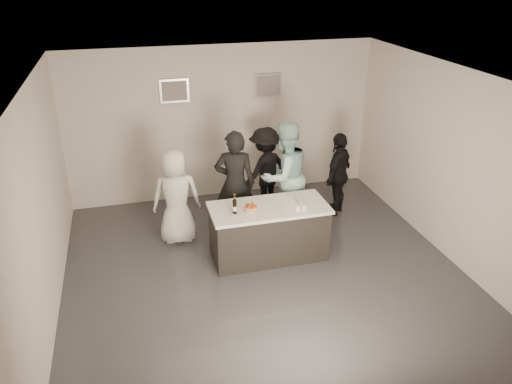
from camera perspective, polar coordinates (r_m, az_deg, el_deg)
floor at (r=7.84m, az=0.96°, el=-9.15°), size 6.00×6.00×0.00m
ceiling at (r=6.62m, az=1.14°, el=12.81°), size 6.00×6.00×0.00m
wall_back at (r=9.83m, az=-3.80°, el=7.87°), size 6.00×0.04×3.00m
wall_front at (r=4.70m, az=11.41°, el=-13.84°), size 6.00×0.04×3.00m
wall_left at (r=6.97m, az=-23.41°, el=-1.80°), size 0.04×6.00×3.00m
wall_right at (r=8.37m, az=21.22°, el=3.02°), size 0.04×6.00×3.00m
picture_left at (r=9.49m, az=-9.32°, el=11.35°), size 0.54×0.04×0.44m
picture_right at (r=9.83m, az=1.39°, el=12.14°), size 0.54×0.04×0.44m
bar_counter at (r=8.01m, az=1.46°, el=-4.54°), size 1.86×0.86×0.90m
cake at (r=7.63m, az=-0.61°, el=-1.98°), size 0.20×0.20×0.08m
beer_bottle_a at (r=7.63m, az=-2.46°, el=-1.21°), size 0.07×0.07×0.26m
beer_bottle_b at (r=7.53m, az=-2.44°, el=-1.57°), size 0.07×0.07×0.26m
tumbler_cluster at (r=7.85m, az=4.79°, el=-1.23°), size 0.19×0.40×0.08m
candles at (r=7.45m, az=-0.28°, el=-2.99°), size 0.24×0.08×0.01m
person_main_black at (r=8.47m, az=-2.41°, el=0.95°), size 0.79×0.62×1.89m
person_main_blue at (r=8.69m, az=3.27°, el=1.81°), size 1.14×1.02×1.95m
person_guest_left at (r=8.39m, az=-9.10°, el=-0.51°), size 0.85×0.59×1.65m
person_guest_right at (r=9.36m, az=9.39°, el=2.05°), size 0.94×0.93×1.59m
person_guest_back at (r=9.33m, az=1.08°, el=2.52°), size 1.23×1.04×1.65m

